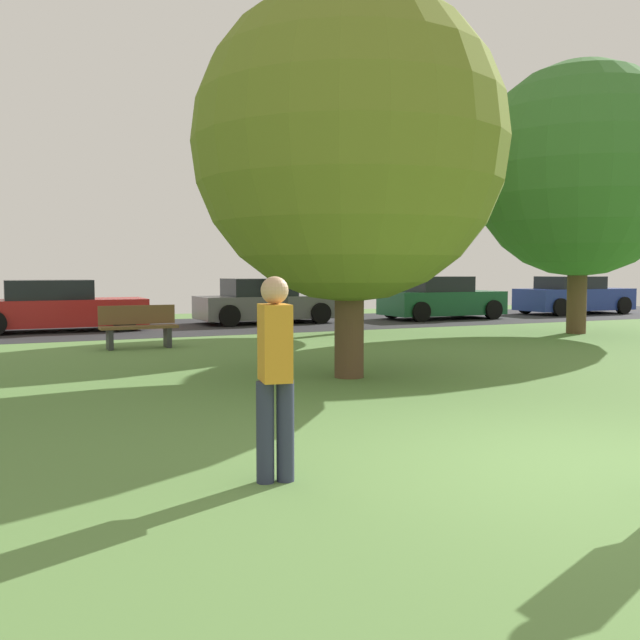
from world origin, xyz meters
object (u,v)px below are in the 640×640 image
street_lamp_post (285,246)px  oak_tree_center (350,146)px  parked_car_grey (264,303)px  parked_car_red (56,308)px  person_walking (275,370)px  parked_car_green (441,299)px  parked_car_blue (574,296)px  oak_tree_right (351,169)px  maple_tree_far (580,170)px  park_bench (138,326)px

street_lamp_post → oak_tree_center: bearing=-103.9°
parked_car_grey → parked_car_red: bearing=-175.9°
person_walking → parked_car_green: person_walking is taller
person_walking → parked_car_green: 18.98m
person_walking → parked_car_green: (11.70, 14.94, -0.22)m
oak_tree_center → street_lamp_post: oak_tree_center is taller
parked_car_blue → oak_tree_right: bearing=-162.0°
maple_tree_far → oak_tree_right: maple_tree_far is taller
maple_tree_far → park_bench: (-11.01, 1.21, -3.73)m
oak_tree_right → person_walking: (-6.53, -11.51, -3.37)m
person_walking → oak_tree_center: bearing=-23.5°
person_walking → parked_car_grey: (5.61, 15.61, -0.25)m
parked_car_grey → parked_car_green: bearing=-6.3°
parked_car_blue → park_bench: parked_car_blue is taller
parked_car_red → park_bench: size_ratio=2.84×
maple_tree_far → parked_car_red: bearing=152.8°
oak_tree_center → parked_car_grey: oak_tree_center is taller
parked_car_red → street_lamp_post: (5.16, -3.69, 1.61)m
oak_tree_right → street_lamp_post: bearing=-179.1°
maple_tree_far → parked_car_green: size_ratio=1.71×
oak_tree_right → park_bench: bearing=-166.1°
park_bench → parked_car_green: bearing=-156.1°
parked_car_grey → street_lamp_post: (-0.93, -4.13, 1.62)m
oak_tree_center → parked_car_blue: oak_tree_center is taller
oak_tree_right → maple_tree_far: bearing=-26.6°
person_walking → parked_car_blue: 23.37m
parked_car_green → oak_tree_center: bearing=-130.1°
oak_tree_center → parked_car_grey: size_ratio=1.42×
oak_tree_right → park_bench: oak_tree_right is taller
maple_tree_far → parked_car_green: (-0.08, 6.06, -3.54)m
oak_tree_right → parked_car_blue: bearing=18.0°
oak_tree_right → parked_car_blue: (11.26, 3.65, -3.60)m
oak_tree_center → parked_car_grey: (2.63, 11.02, -2.89)m
person_walking → parked_car_blue: bearing=-40.1°
parked_car_grey → street_lamp_post: bearing=-102.7°
oak_tree_right → street_lamp_post: 2.72m
parked_car_green → street_lamp_post: street_lamp_post is taller
parked_car_green → person_walking: bearing=-128.1°
maple_tree_far → oak_tree_right: (-5.25, 2.63, 0.06)m
maple_tree_far → person_walking: size_ratio=4.31×
street_lamp_post → person_walking: bearing=-112.2°
maple_tree_far → park_bench: maple_tree_far is taller
parked_car_grey → street_lamp_post: size_ratio=0.92×
parked_car_red → street_lamp_post: size_ratio=1.01×
person_walking → street_lamp_post: bearing=-12.7°
parked_car_red → street_lamp_post: bearing=-35.5°
parked_car_grey → parked_car_blue: parked_car_blue is taller
person_walking → parked_car_grey: bearing=-10.3°
oak_tree_center → oak_tree_right: bearing=62.8°
maple_tree_far → street_lamp_post: (-7.10, 2.60, -1.95)m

